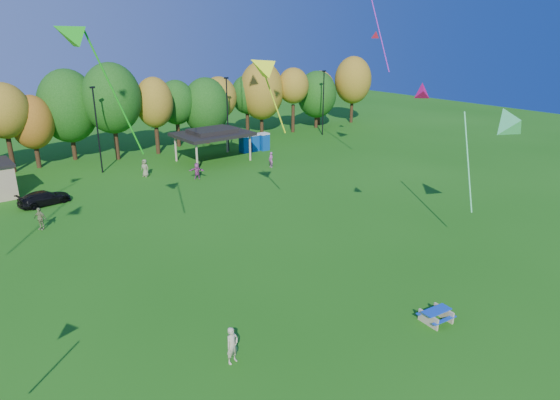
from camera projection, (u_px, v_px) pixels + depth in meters
ground at (367, 372)px, 22.65m from camera, size 160.00×160.00×0.00m
tree_line at (51, 114)px, 53.99m from camera, size 93.57×10.55×11.15m
lamp_posts at (97, 127)px, 51.98m from camera, size 64.50×0.25×9.09m
pavilion at (212, 133)px, 57.27m from camera, size 8.20×6.20×3.77m
porta_potties at (254, 142)px, 62.50m from camera, size 3.75×1.56×2.18m
picnic_table at (436, 315)px, 26.37m from camera, size 1.76×1.51×0.70m
kite_flyer at (232, 345)px, 23.00m from camera, size 0.74×0.56×1.84m
car_d at (44, 198)px, 43.72m from camera, size 4.56×2.36×1.26m
far_person_0 at (40, 219)px, 38.29m from camera, size 0.98×1.09×1.77m
far_person_1 at (145, 168)px, 51.87m from camera, size 0.95×1.07×1.85m
far_person_2 at (197, 171)px, 51.08m from camera, size 1.53×1.39×1.70m
far_person_4 at (271, 160)px, 55.38m from camera, size 0.41×0.63×1.71m
kite_7 at (376, 34)px, 53.97m from camera, size 1.58×1.62×1.31m
kite_10 at (260, 66)px, 31.44m from camera, size 3.53×2.18×5.67m
kite_11 at (422, 89)px, 27.92m from camera, size 1.63×1.60×1.30m
kite_12 at (508, 119)px, 32.55m from camera, size 3.04×4.65×7.80m
kite_14 at (68, 35)px, 23.83m from camera, size 4.31×1.57×7.41m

